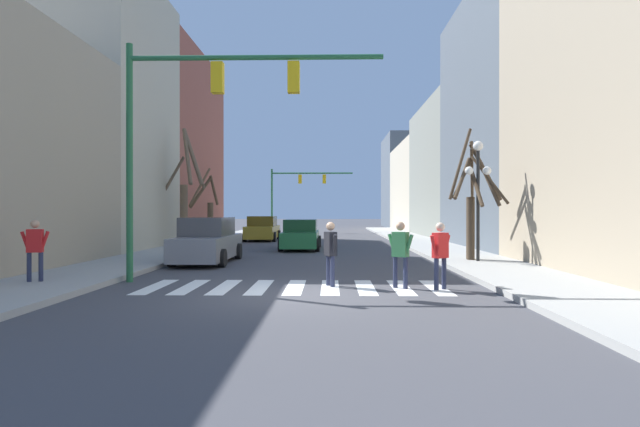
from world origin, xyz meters
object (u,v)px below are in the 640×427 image
object	(u,v)px
pedestrian_on_left_sidewalk	(330,248)
street_lamp_right_corner	(478,176)
car_parked_left_far	(208,242)
pedestrian_crossing_street	(35,245)
traffic_signal_far	(296,186)
street_tree_right_far	(208,211)
car_driving_away_lane	(262,229)
traffic_signal_near	(202,109)
car_parked_left_near	(301,235)
pedestrian_near_right_corner	(440,250)
pedestrian_waiting_at_curb	(400,249)
street_tree_left_far	(472,202)
street_tree_left_mid	(186,189)
street_tree_left_near	(473,213)

from	to	relation	value
pedestrian_on_left_sidewalk	street_lamp_right_corner	bearing A→B (deg)	-67.76
street_lamp_right_corner	car_parked_left_far	world-z (taller)	street_lamp_right_corner
car_parked_left_far	pedestrian_crossing_street	bearing A→B (deg)	155.06
traffic_signal_far	street_tree_right_far	xyz separation A→B (m)	(-3.76, -18.31, -2.38)
car_parked_left_far	pedestrian_crossing_street	size ratio (longest dim) A/B	3.05
street_tree_right_far	car_driving_away_lane	bearing A→B (deg)	64.98
traffic_signal_near	car_parked_left_near	bearing A→B (deg)	80.62
car_parked_left_far	pedestrian_on_left_sidewalk	world-z (taller)	car_parked_left_far
car_driving_away_lane	pedestrian_near_right_corner	distance (m)	22.21
car_parked_left_far	traffic_signal_near	bearing A→B (deg)	-167.70
traffic_signal_far	car_parked_left_near	size ratio (longest dim) A/B	1.61
pedestrian_crossing_street	street_lamp_right_corner	bearing A→B (deg)	-172.97
pedestrian_near_right_corner	pedestrian_waiting_at_curb	bearing A→B (deg)	-50.77
street_tree_left_far	pedestrian_crossing_street	bearing A→B (deg)	-154.39
traffic_signal_near	street_tree_right_far	size ratio (longest dim) A/B	1.64
pedestrian_waiting_at_curb	street_tree_left_mid	world-z (taller)	street_tree_left_mid
car_parked_left_far	pedestrian_near_right_corner	distance (m)	9.75
traffic_signal_near	car_parked_left_far	distance (m)	6.63
street_tree_right_far	street_tree_left_near	bearing A→B (deg)	-38.12
pedestrian_on_left_sidewalk	pedestrian_waiting_at_curb	size ratio (longest dim) A/B	0.99
pedestrian_near_right_corner	street_tree_right_far	bearing A→B (deg)	-96.27
pedestrian_near_right_corner	street_tree_left_near	xyz separation A→B (m)	(2.58, 6.21, 0.91)
car_driving_away_lane	car_parked_left_far	size ratio (longest dim) A/B	0.94
pedestrian_on_left_sidewalk	street_tree_left_far	world-z (taller)	street_tree_left_far
pedestrian_on_left_sidewalk	street_tree_left_near	bearing A→B (deg)	-65.22
car_driving_away_lane	pedestrian_waiting_at_curb	size ratio (longest dim) A/B	2.71
car_driving_away_lane	car_parked_left_near	xyz separation A→B (m)	(3.05, -7.77, -0.04)
street_tree_right_far	street_tree_left_near	size ratio (longest dim) A/B	1.03
pedestrian_near_right_corner	street_tree_left_mid	distance (m)	17.25
traffic_signal_near	pedestrian_crossing_street	size ratio (longest dim) A/B	4.46
traffic_signal_near	car_driving_away_lane	xyz separation A→B (m)	(-1.07, 19.79, -3.99)
car_parked_left_near	pedestrian_crossing_street	xyz separation A→B (m)	(-6.01, -13.04, 0.36)
traffic_signal_near	street_tree_right_far	xyz separation A→B (m)	(-3.46, 14.66, -2.78)
traffic_signal_far	pedestrian_waiting_at_curb	world-z (taller)	traffic_signal_far
street_tree_left_far	pedestrian_waiting_at_curb	bearing A→B (deg)	-119.96
car_driving_away_lane	pedestrian_on_left_sidewalk	size ratio (longest dim) A/B	2.73
street_tree_left_mid	car_driving_away_lane	bearing A→B (deg)	67.65
pedestrian_crossing_street	street_tree_left_mid	distance (m)	13.64
traffic_signal_far	street_tree_left_far	world-z (taller)	traffic_signal_far
car_driving_away_lane	pedestrian_on_left_sidewalk	bearing A→B (deg)	-167.35
pedestrian_crossing_street	street_tree_left_near	xyz separation A→B (m)	(12.84, 6.04, 0.81)
traffic_signal_near	car_parked_left_near	distance (m)	12.83
car_parked_left_far	street_tree_left_near	bearing A→B (deg)	-90.98
street_tree_right_far	street_tree_left_far	distance (m)	15.54
pedestrian_crossing_street	street_tree_right_far	world-z (taller)	street_tree_right_far
pedestrian_on_left_sidewalk	street_tree_right_far	xyz separation A→B (m)	(-6.99, 15.32, 0.99)
traffic_signal_far	car_parked_left_far	xyz separation A→B (m)	(-1.43, -27.77, -3.56)
street_tree_left_near	pedestrian_crossing_street	bearing A→B (deg)	-154.80
car_parked_left_far	car_driving_away_lane	bearing A→B (deg)	-0.25
car_driving_away_lane	street_tree_right_far	bearing A→B (deg)	154.98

